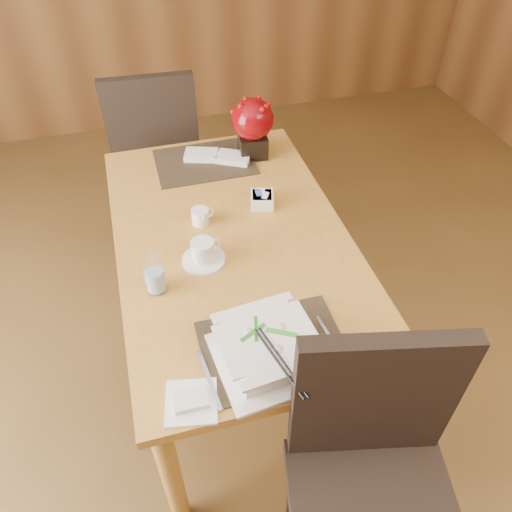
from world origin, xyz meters
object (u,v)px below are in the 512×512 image
object	(u,v)px
soup_setting	(267,350)
bread_plate	(191,402)
sugar_caddy	(262,200)
near_chair	(374,472)
water_glass	(154,272)
dining_table	(233,255)
far_chair	(156,146)
coffee_cup	(203,253)
berry_decor	(253,125)
creamer_jug	(200,216)

from	to	relation	value
soup_setting	bread_plate	distance (m)	0.27
soup_setting	sugar_caddy	world-z (taller)	soup_setting
sugar_caddy	near_chair	distance (m)	1.12
water_glass	sugar_caddy	bearing A→B (deg)	36.61
dining_table	near_chair	distance (m)	0.96
water_glass	bread_plate	bearing A→B (deg)	-85.55
bread_plate	near_chair	world-z (taller)	near_chair
soup_setting	far_chair	world-z (taller)	far_chair
coffee_cup	bread_plate	distance (m)	0.59
dining_table	sugar_caddy	distance (m)	0.27
berry_decor	soup_setting	bearing A→B (deg)	-103.20
creamer_jug	far_chair	xyz separation A→B (m)	(-0.09, 0.92, -0.20)
water_glass	creamer_jug	world-z (taller)	water_glass
near_chair	dining_table	bearing A→B (deg)	113.92
near_chair	bread_plate	bearing A→B (deg)	162.83
berry_decor	sugar_caddy	bearing A→B (deg)	-99.77
water_glass	near_chair	world-z (taller)	near_chair
water_glass	far_chair	bearing A→B (deg)	83.99
dining_table	soup_setting	distance (m)	0.61
dining_table	soup_setting	bearing A→B (deg)	-93.25
dining_table	soup_setting	size ratio (longest dim) A/B	4.46
near_chair	far_chair	world-z (taller)	near_chair
water_glass	berry_decor	world-z (taller)	berry_decor
soup_setting	sugar_caddy	bearing A→B (deg)	69.31
berry_decor	far_chair	bearing A→B (deg)	131.01
bread_plate	near_chair	size ratio (longest dim) A/B	0.14
water_glass	sugar_caddy	distance (m)	0.61
water_glass	sugar_caddy	size ratio (longest dim) A/B	1.81
coffee_cup	sugar_caddy	distance (m)	0.40
dining_table	coffee_cup	distance (m)	0.22
bread_plate	soup_setting	bearing A→B (deg)	17.19
berry_decor	bread_plate	bearing A→B (deg)	-113.01
bread_plate	far_chair	bearing A→B (deg)	86.86
sugar_caddy	far_chair	bearing A→B (deg)	112.22
soup_setting	water_glass	distance (m)	0.49
soup_setting	coffee_cup	xyz separation A→B (m)	(-0.10, 0.49, -0.02)
dining_table	coffee_cup	bearing A→B (deg)	-143.29
berry_decor	near_chair	xyz separation A→B (m)	(-0.05, -1.49, -0.32)
soup_setting	near_chair	size ratio (longest dim) A/B	0.32
water_glass	berry_decor	distance (m)	0.94
water_glass	sugar_caddy	xyz separation A→B (m)	(0.49, 0.36, -0.06)
dining_table	bread_plate	world-z (taller)	bread_plate
water_glass	far_chair	distance (m)	1.27
far_chair	berry_decor	bearing A→B (deg)	134.34
coffee_cup	near_chair	bearing A→B (deg)	-69.00
soup_setting	creamer_jug	size ratio (longest dim) A/B	3.74
water_glass	bread_plate	distance (m)	0.48
soup_setting	coffee_cup	bearing A→B (deg)	95.76
sugar_caddy	far_chair	world-z (taller)	far_chair
berry_decor	near_chair	distance (m)	1.53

